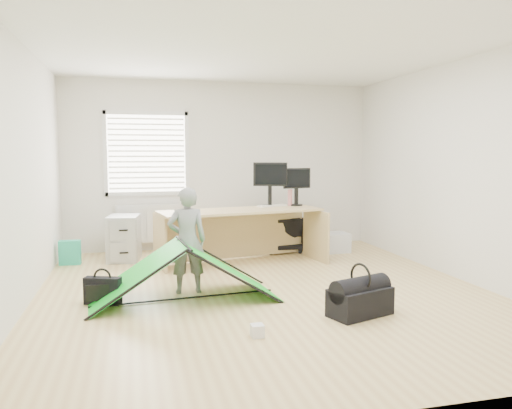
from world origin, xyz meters
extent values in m
plane|color=tan|center=(0.00, 0.00, 0.00)|extent=(5.50, 5.50, 0.00)
cube|color=silver|center=(0.00, 2.75, 1.35)|extent=(5.00, 0.02, 2.70)
cube|color=silver|center=(-1.20, 2.71, 1.55)|extent=(1.20, 0.06, 1.20)
cube|color=silver|center=(-1.20, 2.67, 0.45)|extent=(1.00, 0.12, 0.60)
cube|color=tan|center=(0.03, 1.42, 0.39)|extent=(2.36, 1.11, 0.77)
cube|color=#A4A7A9|center=(-1.57, 2.08, 0.33)|extent=(0.51, 0.62, 0.66)
cube|color=black|center=(0.54, 1.73, 1.01)|extent=(0.50, 0.28, 0.48)
cube|color=black|center=(0.95, 1.73, 0.98)|extent=(0.44, 0.16, 0.41)
cube|color=beige|center=(0.57, 1.71, 0.78)|extent=(0.47, 0.28, 0.02)
cylinder|color=#C2706C|center=(0.86, 1.75, 0.90)|extent=(0.07, 0.07, 0.25)
imported|color=black|center=(0.85, 2.18, 0.29)|extent=(0.62, 0.64, 0.57)
imported|color=gray|center=(-0.85, 0.16, 0.59)|extent=(0.44, 0.29, 1.19)
cube|color=silver|center=(1.59, 1.92, 0.15)|extent=(0.55, 0.40, 0.30)
cube|color=#23A781|center=(-2.31, 1.96, 0.17)|extent=(0.29, 0.14, 0.34)
cube|color=black|center=(-1.75, -0.06, 0.14)|extent=(0.39, 0.24, 0.28)
cube|color=silver|center=(-0.42, -1.34, 0.05)|extent=(0.11, 0.11, 0.11)
cube|color=black|center=(0.68, -1.03, 0.13)|extent=(0.68, 0.49, 0.27)
camera|label=1|loc=(-1.41, -5.34, 1.57)|focal=35.00mm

